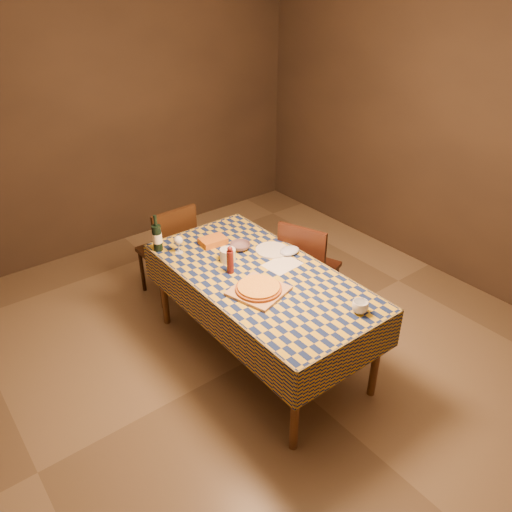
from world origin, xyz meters
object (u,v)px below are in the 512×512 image
Objects in this scene: cutting_board at (259,291)px; bowl at (240,246)px; wine_bottle at (157,237)px; chair_right at (306,265)px; white_plate at (272,250)px; chair_far at (170,248)px; pizza at (259,288)px; dining_table at (260,283)px.

bowl is at bearing 65.46° from cutting_board.
chair_right is (1.04, -0.60, -0.36)m from wine_bottle.
white_plate is at bearing 41.35° from cutting_board.
pizza is at bearing -91.42° from chair_far.
pizza reaches higher than bowl.
dining_table is 1.98× the size of chair_right.
wine_bottle is 0.90m from white_plate.
cutting_board is 0.62m from bowl.
bowl is 0.62× the size of white_plate.
chair_right is (0.75, -0.97, 0.00)m from chair_far.
bowl is at bearing 65.46° from pizza.
pizza is (-0.15, -0.17, 0.11)m from dining_table.
dining_table is at bearing -61.97° from wine_bottle.
bowl is at bearing 74.94° from dining_table.
pizza is 0.41× the size of chair_right.
chair_right is at bearing -22.18° from bowl.
bowl is 0.84m from chair_far.
pizza is (0.00, 0.00, 0.03)m from cutting_board.
chair_far is (0.03, 1.32, -0.28)m from pizza.
cutting_board reaches higher than dining_table.
chair_far reaches higher than dining_table.
white_plate is 0.43m from chair_right.
chair_far is (-0.12, 1.14, -0.17)m from dining_table.
white_plate is 0.28× the size of chair_right.
cutting_board is at bearing -91.42° from chair_far.
bowl is at bearing 135.10° from white_plate.
bowl reaches higher than cutting_board.
dining_table is 0.41m from bowl.
chair_far reaches higher than bowl.
white_plate is (0.44, 0.38, -0.03)m from pizza.
wine_bottle reaches higher than pizza.
chair_right is at bearing 15.14° from dining_table.
chair_right is at bearing -6.08° from white_plate.
chair_far is 1.00× the size of chair_right.
chair_right reaches higher than pizza.
chair_right is at bearing 23.77° from pizza.
dining_table is 1.16m from chair_far.
white_plate reaches higher than dining_table.
bowl is (0.26, 0.56, -0.01)m from pizza.
chair_far reaches higher than pizza.
bowl is 0.65m from wine_bottle.
wine_bottle reaches higher than bowl.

